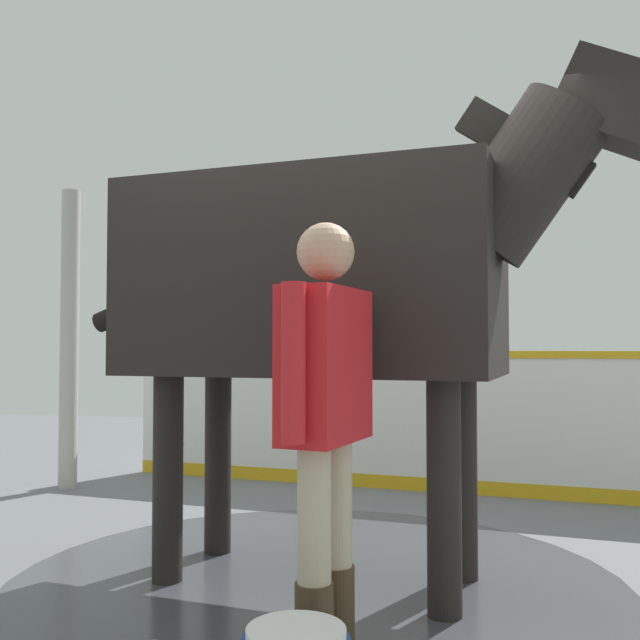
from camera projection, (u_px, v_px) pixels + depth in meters
name	position (u px, v px, depth m)	size (l,w,h in m)	color
ground_plane	(331.00, 574.00, 3.90)	(16.00, 16.00, 0.02)	slate
wet_patch	(316.00, 580.00, 3.78)	(3.25, 3.25, 0.00)	#42444C
barrier_wall	(415.00, 425.00, 6.17)	(5.39, 0.99, 1.20)	white
roof_post_far	(69.00, 338.00, 6.30)	(0.16, 0.16, 2.63)	#B7B2A8
horse	(335.00, 278.00, 3.80)	(3.25, 1.33, 2.66)	black
handler	(326.00, 404.00, 2.83)	(0.33, 0.68, 1.73)	#47331E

